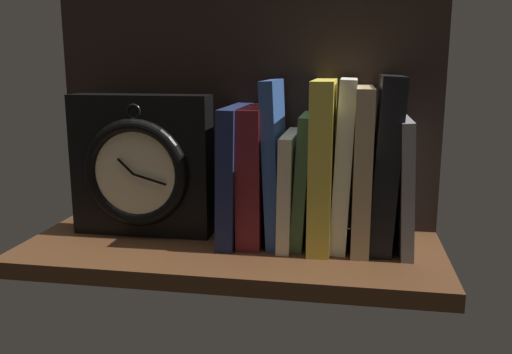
# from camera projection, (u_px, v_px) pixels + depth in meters

# --- Properties ---
(ground_plane) EXTENTS (0.65, 0.26, 0.03)m
(ground_plane) POSITION_uv_depth(u_px,v_px,m) (231.00, 252.00, 0.85)
(ground_plane) COLOR #4C2D19
(back_panel) EXTENTS (0.65, 0.01, 0.39)m
(back_panel) POSITION_uv_depth(u_px,v_px,m) (246.00, 112.00, 0.92)
(back_panel) COLOR black
(back_panel) RESTS_ON ground_plane
(book_navy_bierce) EXTENTS (0.03, 0.16, 0.21)m
(book_navy_bierce) POSITION_uv_depth(u_px,v_px,m) (234.00, 173.00, 0.86)
(book_navy_bierce) COLOR #192147
(book_navy_bierce) RESTS_ON ground_plane
(book_maroon_dawkins) EXTENTS (0.04, 0.14, 0.21)m
(book_maroon_dawkins) POSITION_uv_depth(u_px,v_px,m) (255.00, 174.00, 0.85)
(book_maroon_dawkins) COLOR maroon
(book_maroon_dawkins) RESTS_ON ground_plane
(book_blue_modern) EXTENTS (0.03, 0.13, 0.25)m
(book_blue_modern) POSITION_uv_depth(u_px,v_px,m) (275.00, 162.00, 0.84)
(book_blue_modern) COLOR #2D4C8E
(book_blue_modern) RESTS_ON ground_plane
(book_cream_twain) EXTENTS (0.02, 0.15, 0.17)m
(book_cream_twain) POSITION_uv_depth(u_px,v_px,m) (289.00, 187.00, 0.85)
(book_cream_twain) COLOR beige
(book_cream_twain) RESTS_ON ground_plane
(book_green_romantic) EXTENTS (0.03, 0.13, 0.20)m
(book_green_romantic) POSITION_uv_depth(u_px,v_px,m) (303.00, 179.00, 0.84)
(book_green_romantic) COLOR #476B44
(book_green_romantic) RESTS_ON ground_plane
(book_yellow_seinlanguage) EXTENTS (0.03, 0.16, 0.25)m
(book_yellow_seinlanguage) POSITION_uv_depth(u_px,v_px,m) (323.00, 163.00, 0.83)
(book_yellow_seinlanguage) COLOR gold
(book_yellow_seinlanguage) RESTS_ON ground_plane
(book_white_catcher) EXTENTS (0.03, 0.13, 0.25)m
(book_white_catcher) POSITION_uv_depth(u_px,v_px,m) (343.00, 163.00, 0.83)
(book_white_catcher) COLOR silver
(book_white_catcher) RESTS_ON ground_plane
(book_tan_shortstories) EXTENTS (0.03, 0.15, 0.24)m
(book_tan_shortstories) POSITION_uv_depth(u_px,v_px,m) (362.00, 168.00, 0.82)
(book_tan_shortstories) COLOR tan
(book_tan_shortstories) RESTS_ON ground_plane
(book_black_skeptic) EXTENTS (0.05, 0.13, 0.26)m
(book_black_skeptic) POSITION_uv_depth(u_px,v_px,m) (385.00, 163.00, 0.82)
(book_black_skeptic) COLOR black
(book_black_skeptic) RESTS_ON ground_plane
(book_gray_chess) EXTENTS (0.03, 0.15, 0.20)m
(book_gray_chess) POSITION_uv_depth(u_px,v_px,m) (404.00, 184.00, 0.82)
(book_gray_chess) COLOR gray
(book_gray_chess) RESTS_ON ground_plane
(framed_clock) EXTENTS (0.23, 0.07, 0.23)m
(framed_clock) POSITION_uv_depth(u_px,v_px,m) (141.00, 167.00, 0.88)
(framed_clock) COLOR black
(framed_clock) RESTS_ON ground_plane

